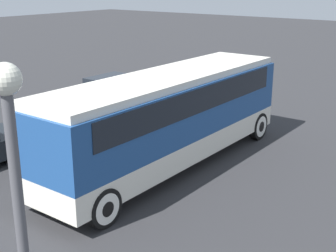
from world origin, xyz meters
TOP-DOWN VIEW (x-y plane):
  - ground_plane at (0.00, 0.00)m, footprint 120.00×120.00m
  - tour_bus at (0.10, 0.00)m, footprint 10.27×2.55m
  - parked_car_near at (4.97, 7.17)m, footprint 4.33×1.89m
  - lamp_post at (-8.09, -3.49)m, footprint 0.44×0.44m

SIDE VIEW (x-z plane):
  - ground_plane at x=0.00m, z-range 0.00..0.00m
  - parked_car_near at x=4.97m, z-range 0.00..1.36m
  - tour_bus at x=0.10m, z-range 0.31..3.40m
  - lamp_post at x=-8.09m, z-range 0.84..5.77m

